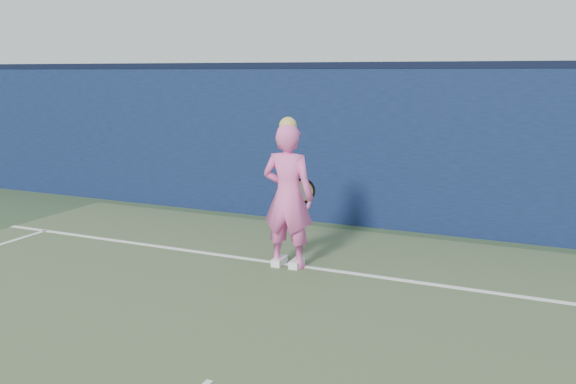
% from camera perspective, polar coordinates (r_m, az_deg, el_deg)
% --- Properties ---
extents(backstop_wall, '(24.00, 0.40, 2.50)m').
position_cam_1_polar(backstop_wall, '(9.75, 9.51, 3.96)').
color(backstop_wall, '#0B1834').
rests_on(backstop_wall, ground).
extents(wall_cap, '(24.00, 0.42, 0.10)m').
position_cam_1_polar(wall_cap, '(9.67, 9.76, 11.62)').
color(wall_cap, black).
rests_on(wall_cap, backstop_wall).
extents(player, '(0.68, 0.45, 1.91)m').
position_cam_1_polar(player, '(7.64, -0.00, -0.37)').
color(player, pink).
rests_on(player, ground).
extents(racket, '(0.63, 0.16, 0.34)m').
position_cam_1_polar(racket, '(8.01, 1.20, 0.08)').
color(racket, black).
rests_on(racket, ground).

